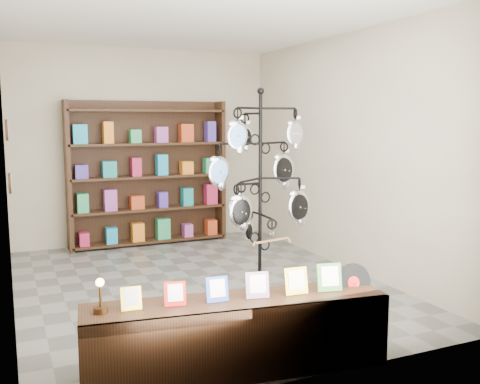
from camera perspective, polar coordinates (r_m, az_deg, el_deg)
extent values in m
plane|color=slate|center=(6.38, -4.43, -9.77)|extent=(5.00, 5.00, 0.00)
plane|color=beige|center=(8.50, -10.18, 4.80)|extent=(4.00, 0.00, 4.00)
plane|color=beige|center=(3.84, 7.87, 1.43)|extent=(4.00, 0.00, 4.00)
plane|color=beige|center=(5.76, -23.73, 2.93)|extent=(0.00, 5.00, 5.00)
plane|color=beige|center=(7.02, 11.07, 4.19)|extent=(0.00, 5.00, 5.00)
plane|color=white|center=(6.18, -4.73, 17.80)|extent=(5.00, 5.00, 0.00)
cylinder|color=black|center=(5.92, 2.11, -10.99)|extent=(0.51, 0.51, 0.03)
cylinder|color=black|center=(5.67, 2.16, -0.61)|extent=(0.04, 0.04, 2.19)
sphere|color=black|center=(5.62, 2.22, 10.72)|extent=(0.07, 0.07, 0.07)
ellipsoid|color=silver|center=(5.93, 0.93, -4.22)|extent=(0.12, 0.05, 0.23)
cube|color=#B5774B|center=(5.46, 3.42, -5.17)|extent=(0.41, 0.10, 0.04)
cube|color=black|center=(4.22, -0.28, -15.04)|extent=(2.36, 0.78, 0.57)
cube|color=gold|center=(3.96, -11.55, -11.06)|extent=(0.15, 0.07, 0.17)
cube|color=red|center=(3.99, -6.95, -10.72)|extent=(0.16, 0.08, 0.18)
cube|color=#263FA5|center=(4.05, -2.47, -10.33)|extent=(0.17, 0.08, 0.19)
cube|color=#E54C33|center=(4.13, 1.85, -9.88)|extent=(0.19, 0.08, 0.20)
cube|color=gold|center=(4.23, 5.98, -9.41)|extent=(0.20, 0.09, 0.21)
cube|color=#337233|center=(4.34, 9.50, -8.96)|extent=(0.21, 0.09, 0.22)
cylinder|color=black|center=(4.51, 11.99, -9.43)|extent=(0.32, 0.11, 0.31)
cylinder|color=red|center=(4.51, 12.02, -9.44)|extent=(0.11, 0.04, 0.10)
cylinder|color=#422B12|center=(3.97, -14.61, -12.06)|extent=(0.11, 0.11, 0.04)
cylinder|color=#422B12|center=(3.94, -14.66, -10.76)|extent=(0.02, 0.02, 0.15)
sphere|color=#FFBF59|center=(3.91, -14.72, -9.30)|extent=(0.06, 0.06, 0.06)
cube|color=black|center=(8.47, -10.02, 2.08)|extent=(2.40, 0.04, 2.20)
cube|color=black|center=(8.11, -17.86, 1.58)|extent=(0.06, 0.36, 2.20)
cube|color=black|center=(8.67, -2.17, 2.33)|extent=(0.06, 0.36, 2.20)
cube|color=black|center=(8.48, -9.59, -5.09)|extent=(2.36, 0.36, 0.04)
cube|color=black|center=(8.38, -9.67, -1.76)|extent=(2.36, 0.36, 0.03)
cube|color=black|center=(8.32, -9.74, 1.64)|extent=(2.36, 0.36, 0.04)
cube|color=black|center=(8.28, -9.82, 5.08)|extent=(2.36, 0.36, 0.04)
cube|color=black|center=(8.27, -9.90, 8.54)|extent=(2.36, 0.36, 0.04)
cylinder|color=black|center=(6.55, -23.65, 6.07)|extent=(0.03, 0.24, 0.24)
cylinder|color=black|center=(6.58, -23.37, 0.85)|extent=(0.03, 0.24, 0.24)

